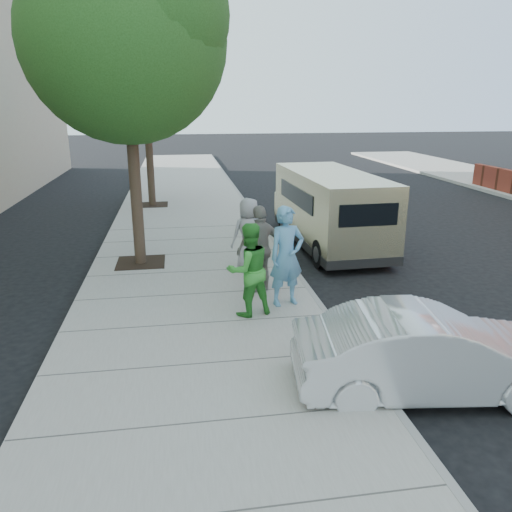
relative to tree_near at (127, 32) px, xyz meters
The scene contains 12 objects.
ground 6.45m from the tree_near, 46.82° to the right, with size 120.00×120.00×0.00m, color black.
sidewalk 6.11m from the tree_near, 62.43° to the right, with size 5.00×60.00×0.15m, color gray.
curb_face 7.02m from the tree_near, 33.03° to the right, with size 0.12×60.00×0.16m, color gray.
tree_near is the anchor object (origin of this frame).
tree_far 7.63m from the tree_near, 90.00° to the left, with size 3.92×3.80×6.49m.
parking_meter 5.68m from the tree_near, 13.65° to the right, with size 0.30×0.16×1.40m.
van 6.97m from the tree_near, 13.44° to the left, with size 2.15×5.88×2.15m.
sedan 9.24m from the tree_near, 55.98° to the right, with size 1.33×3.83×1.26m, color silver.
person_officer 6.23m from the tree_near, 46.97° to the right, with size 0.73×0.48×2.00m, color #5996BD.
person_green_shirt 6.19m from the tree_near, 58.73° to the right, with size 0.87×0.68×1.79m, color green.
person_gray_shirt 5.30m from the tree_near, 20.01° to the right, with size 0.86×0.56×1.75m, color gray.
person_striped_polo 5.71m from the tree_near, 42.24° to the right, with size 1.09×0.45×1.86m, color gray.
Camera 1 is at (-1.30, -9.97, 4.03)m, focal length 35.00 mm.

